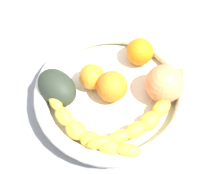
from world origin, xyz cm
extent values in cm
cube|color=gray|center=(0.00, 0.00, 1.50)|extent=(120.00, 120.00, 3.00)
cylinder|color=beige|center=(0.00, 0.00, 4.23)|extent=(29.92, 29.92, 2.46)
torus|color=beige|center=(0.00, 0.00, 6.87)|extent=(31.89, 31.89, 2.82)
ellipsoid|color=yellow|center=(5.62, 10.01, 8.74)|extent=(5.04, 3.85, 2.40)
ellipsoid|color=yellow|center=(2.17, 10.96, 8.17)|extent=(4.90, 3.63, 2.92)
ellipsoid|color=yellow|center=(-1.39, 11.20, 7.60)|extent=(4.58, 3.57, 3.44)
ellipsoid|color=yellow|center=(-4.94, 10.74, 7.60)|extent=(5.14, 4.37, 3.44)
ellipsoid|color=yellow|center=(-8.32, 9.58, 8.17)|extent=(5.29, 4.52, 2.92)
ellipsoid|color=yellow|center=(-11.41, 7.77, 8.74)|extent=(5.03, 4.58, 2.40)
ellipsoid|color=yellow|center=(-6.87, 10.31, 9.28)|extent=(4.17, 5.06, 2.15)
ellipsoid|color=yellow|center=(-8.42, 7.09, 8.56)|extent=(4.04, 5.21, 2.53)
ellipsoid|color=yellow|center=(-9.47, 3.67, 7.84)|extent=(3.87, 5.13, 2.92)
ellipsoid|color=yellow|center=(-10.00, 0.14, 7.12)|extent=(3.63, 4.83, 3.31)
ellipsoid|color=yellow|center=(-9.99, -3.44, 7.84)|extent=(3.27, 4.82, 2.92)
ellipsoid|color=yellow|center=(-9.44, -6.97, 8.56)|extent=(3.52, 5.06, 2.53)
ellipsoid|color=yellow|center=(-8.36, -10.38, 9.28)|extent=(3.71, 5.07, 2.15)
sphere|color=orange|center=(1.93, -10.73, 8.42)|extent=(5.91, 5.91, 5.91)
sphere|color=orange|center=(0.18, -0.03, 8.63)|extent=(6.33, 6.33, 6.33)
sphere|color=orange|center=(4.88, 0.90, 8.16)|extent=(5.40, 5.40, 5.40)
ellipsoid|color=#2C3728|center=(7.82, 7.71, 8.63)|extent=(9.45, 7.01, 6.34)
sphere|color=#F89159|center=(-7.38, -7.28, 9.34)|extent=(7.76, 7.76, 7.76)
camera|label=1|loc=(-24.37, 25.58, 62.86)|focal=52.09mm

